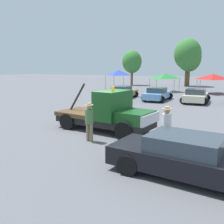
# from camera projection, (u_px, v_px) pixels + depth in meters

# --- Properties ---
(ground_plane) EXTENTS (160.00, 160.00, 0.00)m
(ground_plane) POSITION_uv_depth(u_px,v_px,m) (104.00, 130.00, 13.69)
(ground_plane) COLOR slate
(tow_truck) EXTENTS (5.79, 2.80, 2.51)m
(tow_truck) POSITION_uv_depth(u_px,v_px,m) (109.00, 114.00, 13.34)
(tow_truck) COLOR black
(tow_truck) RESTS_ON ground
(foreground_car) EXTENTS (5.40, 2.53, 1.34)m
(foreground_car) POSITION_uv_depth(u_px,v_px,m) (191.00, 157.00, 7.74)
(foreground_car) COLOR black
(foreground_car) RESTS_ON ground
(person_near_truck) EXTENTS (0.40, 0.40, 1.82)m
(person_near_truck) POSITION_uv_depth(u_px,v_px,m) (167.00, 124.00, 10.33)
(person_near_truck) COLOR #475B84
(person_near_truck) RESTS_ON ground
(person_at_hood) EXTENTS (0.40, 0.40, 1.80)m
(person_at_hood) POSITION_uv_depth(u_px,v_px,m) (89.00, 119.00, 11.47)
(person_at_hood) COLOR #847051
(person_at_hood) RESTS_ON ground
(parked_car_tan) EXTENTS (2.49, 4.88, 1.34)m
(parked_car_tan) POSITION_uv_depth(u_px,v_px,m) (122.00, 92.00, 27.30)
(parked_car_tan) COLOR tan
(parked_car_tan) RESTS_ON ground
(parked_car_skyblue) EXTENTS (2.47, 4.66, 1.34)m
(parked_car_skyblue) POSITION_uv_depth(u_px,v_px,m) (157.00, 94.00, 25.64)
(parked_car_skyblue) COLOR #669ED1
(parked_car_skyblue) RESTS_ON ground
(parked_car_cream) EXTENTS (2.57, 4.33, 1.34)m
(parked_car_cream) POSITION_uv_depth(u_px,v_px,m) (196.00, 96.00, 23.97)
(parked_car_cream) COLOR beige
(parked_car_cream) RESTS_ON ground
(canopy_tent_blue) EXTENTS (2.98, 2.98, 2.98)m
(canopy_tent_blue) POSITION_uv_depth(u_px,v_px,m) (119.00, 73.00, 37.35)
(canopy_tent_blue) COLOR #9E9EA3
(canopy_tent_blue) RESTS_ON ground
(canopy_tent_green) EXTENTS (3.39, 3.39, 2.53)m
(canopy_tent_green) POSITION_uv_depth(u_px,v_px,m) (165.00, 76.00, 34.38)
(canopy_tent_green) COLOR #9E9EA3
(canopy_tent_green) RESTS_ON ground
(canopy_tent_red) EXTENTS (3.47, 3.47, 2.53)m
(canopy_tent_red) POSITION_uv_depth(u_px,v_px,m) (213.00, 77.00, 31.87)
(canopy_tent_red) COLOR #9E9EA3
(canopy_tent_red) RESTS_ON ground
(tree_left) EXTENTS (3.60, 3.60, 6.44)m
(tree_left) POSITION_uv_depth(u_px,v_px,m) (132.00, 62.00, 46.23)
(tree_left) COLOR brown
(tree_left) RESTS_ON ground
(tree_center) EXTENTS (4.09, 4.09, 7.30)m
(tree_center) POSITION_uv_depth(u_px,v_px,m) (189.00, 58.00, 43.46)
(tree_center) COLOR brown
(tree_center) RESTS_ON ground
(tree_right) EXTENTS (4.64, 4.64, 8.29)m
(tree_right) POSITION_uv_depth(u_px,v_px,m) (188.00, 54.00, 43.55)
(tree_right) COLOR brown
(tree_right) RESTS_ON ground
(traffic_cone) EXTENTS (0.40, 0.40, 0.55)m
(traffic_cone) POSITION_uv_depth(u_px,v_px,m) (165.00, 112.00, 17.57)
(traffic_cone) COLOR black
(traffic_cone) RESTS_ON ground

